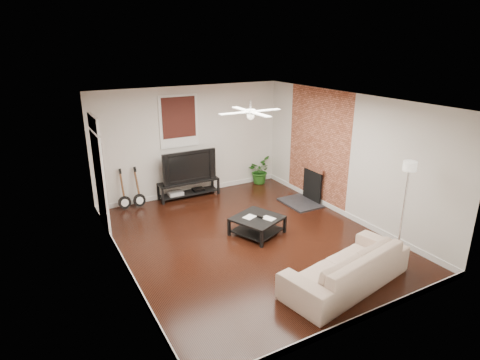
% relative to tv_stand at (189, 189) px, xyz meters
% --- Properties ---
extents(room, '(5.01, 6.01, 2.81)m').
position_rel_tv_stand_xyz_m(room, '(0.19, -2.78, 1.18)').
color(room, black).
rests_on(room, ground).
extents(brick_accent, '(0.02, 2.20, 2.80)m').
position_rel_tv_stand_xyz_m(brick_accent, '(2.68, -1.78, 1.18)').
color(brick_accent, brown).
rests_on(brick_accent, floor).
extents(fireplace, '(0.80, 1.10, 0.92)m').
position_rel_tv_stand_xyz_m(fireplace, '(2.39, -1.78, 0.24)').
color(fireplace, black).
rests_on(fireplace, floor).
extents(window_back, '(1.00, 0.06, 1.30)m').
position_rel_tv_stand_xyz_m(window_back, '(-0.11, 0.19, 1.73)').
color(window_back, black).
rests_on(window_back, wall_back).
extents(door_left, '(0.08, 1.00, 2.50)m').
position_rel_tv_stand_xyz_m(door_left, '(-2.27, -0.88, 1.03)').
color(door_left, white).
rests_on(door_left, wall_left).
extents(tv_stand, '(1.57, 0.42, 0.44)m').
position_rel_tv_stand_xyz_m(tv_stand, '(0.00, 0.00, 0.00)').
color(tv_stand, black).
rests_on(tv_stand, floor).
extents(tv, '(1.41, 0.18, 0.81)m').
position_rel_tv_stand_xyz_m(tv, '(0.00, 0.02, 0.62)').
color(tv, black).
rests_on(tv, tv_stand).
extents(coffee_table, '(1.16, 1.16, 0.37)m').
position_rel_tv_stand_xyz_m(coffee_table, '(0.44, -2.67, -0.03)').
color(coffee_table, black).
rests_on(coffee_table, floor).
extents(sofa, '(2.48, 1.34, 0.69)m').
position_rel_tv_stand_xyz_m(sofa, '(0.76, -4.95, 0.12)').
color(sofa, '#C5AE94').
rests_on(sofa, floor).
extents(floor_lamp, '(0.37, 0.37, 1.92)m').
position_rel_tv_stand_xyz_m(floor_lamp, '(2.11, -4.85, 0.74)').
color(floor_lamp, silver).
rests_on(floor_lamp, floor).
extents(potted_plant, '(0.86, 0.88, 0.74)m').
position_rel_tv_stand_xyz_m(potted_plant, '(2.15, 0.04, 0.15)').
color(potted_plant, '#245D1A').
rests_on(potted_plant, floor).
extents(guitar_left, '(0.32, 0.24, 0.99)m').
position_rel_tv_stand_xyz_m(guitar_left, '(-1.66, -0.03, 0.28)').
color(guitar_left, black).
rests_on(guitar_left, floor).
extents(guitar_right, '(0.34, 0.27, 0.99)m').
position_rel_tv_stand_xyz_m(guitar_right, '(-1.31, -0.06, 0.28)').
color(guitar_right, black).
rests_on(guitar_right, floor).
extents(ceiling_fan, '(1.24, 1.24, 0.32)m').
position_rel_tv_stand_xyz_m(ceiling_fan, '(0.19, -2.78, 2.38)').
color(ceiling_fan, white).
rests_on(ceiling_fan, ceiling).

